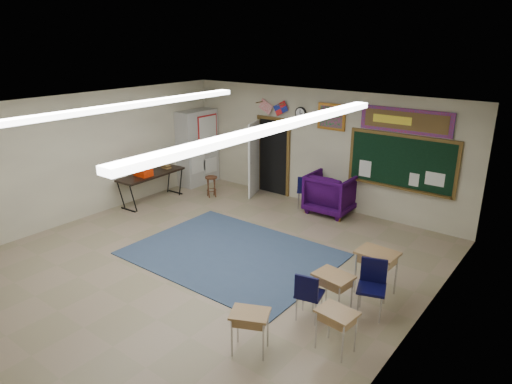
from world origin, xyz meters
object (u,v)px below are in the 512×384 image
Objects in this scene: folding_table at (152,186)px; wooden_stool at (211,186)px; student_desk_front_right at (376,270)px; student_desk_front_left at (333,292)px; wingback_armchair at (332,193)px.

folding_table is 3.35× the size of wooden_stool.
student_desk_front_right is 6.71m from folding_table.
student_desk_front_left is at bearing -17.50° from folding_table.
folding_table reaches higher than student_desk_front_right.
student_desk_front_left is 0.88× the size of student_desk_front_right.
student_desk_front_left is (2.19, -3.96, -0.12)m from wingback_armchair.
student_desk_front_right reaches higher than student_desk_front_left.
student_desk_front_right is (0.29, 0.99, 0.05)m from student_desk_front_left.
wingback_armchair reaches higher than student_desk_front_left.
wooden_stool is (-5.38, 2.96, -0.09)m from student_desk_front_left.
student_desk_front_left is 1.04m from student_desk_front_right.
folding_table is (-4.19, -2.25, -0.08)m from wingback_armchair.
student_desk_front_right is 0.41× the size of folding_table.
student_desk_front_left is at bearing -103.76° from student_desk_front_right.
wingback_armchair is 3.35m from wooden_stool.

